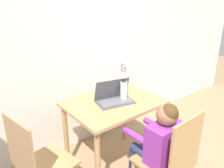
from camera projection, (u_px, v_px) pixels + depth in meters
name	position (u px, v px, depth m)	size (l,w,h in m)	color
wall_back	(88.00, 43.00, 2.53)	(6.40, 0.05, 2.50)	white
dining_table	(114.00, 112.00, 2.22)	(0.92, 0.68, 0.76)	tan
chair_occupied	(170.00, 162.00, 1.76)	(0.41, 0.41, 0.93)	tan
chair_spare	(38.00, 165.00, 1.74)	(0.47, 0.47, 0.93)	tan
person_seated	(159.00, 141.00, 1.81)	(0.32, 0.43, 0.97)	purple
laptop	(114.00, 96.00, 2.17)	(0.40, 0.30, 0.22)	#4C4C51
flower_vase	(123.00, 80.00, 2.39)	(0.10, 0.10, 0.35)	silver
water_bottle	(124.00, 90.00, 2.20)	(0.07, 0.07, 0.21)	silver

